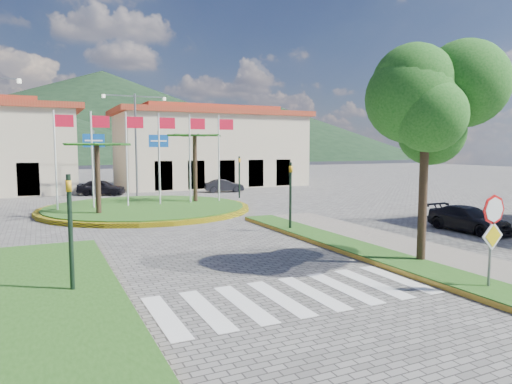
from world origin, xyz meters
name	(u,v)px	position (x,y,z in m)	size (l,w,h in m)	color
ground	(402,360)	(0.00, 0.00, 0.00)	(160.00, 160.00, 0.00)	#595654
verge_right	(485,290)	(4.80, 2.00, 0.09)	(1.60, 28.00, 0.18)	#234D16
median_left	(16,306)	(-6.50, 6.00, 0.09)	(5.00, 14.00, 0.18)	#234D16
crosswalk	(292,296)	(0.00, 4.00, 0.01)	(8.00, 3.00, 0.01)	silver
roundabout_island	(146,208)	(0.00, 22.00, 0.17)	(12.70, 12.70, 6.00)	yellow
stop_sign	(492,227)	(4.90, 1.96, 1.79)	(0.80, 0.11, 2.65)	slate
deciduous_tree	(426,107)	(5.50, 5.00, 5.18)	(3.60, 3.60, 6.80)	black
traffic_light_left	(70,223)	(-5.20, 6.50, 1.94)	(0.15, 0.18, 3.20)	black
traffic_light_right	(290,190)	(4.50, 12.00, 1.94)	(0.15, 0.18, 3.20)	black
traffic_light_far	(239,173)	(8.00, 26.00, 1.94)	(0.18, 0.15, 3.20)	black
direction_sign_west	(94,152)	(-2.00, 30.97, 3.53)	(1.60, 0.14, 5.20)	slate
direction_sign_east	(159,152)	(3.00, 30.97, 3.53)	(1.60, 0.14, 5.20)	slate
street_lamp_centre	(136,139)	(1.00, 30.00, 4.50)	(4.80, 0.16, 8.00)	slate
building_right	(211,147)	(10.00, 38.00, 3.90)	(19.08, 9.54, 8.05)	beige
hill_far_mid	(104,115)	(15.00, 160.00, 15.00)	(180.00, 180.00, 30.00)	black
hill_far_east	(278,133)	(70.00, 135.00, 9.00)	(120.00, 120.00, 18.00)	black
hill_near_back	(20,132)	(-10.00, 130.00, 8.00)	(110.00, 110.00, 16.00)	black
car_dark_a	(101,187)	(-1.35, 32.67, 0.64)	(1.51, 3.76, 1.28)	black
car_dark_b	(224,186)	(8.62, 30.78, 0.55)	(1.17, 3.36, 1.11)	black
car_side_right	(468,219)	(12.00, 8.52, 0.58)	(1.62, 3.98, 1.15)	black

